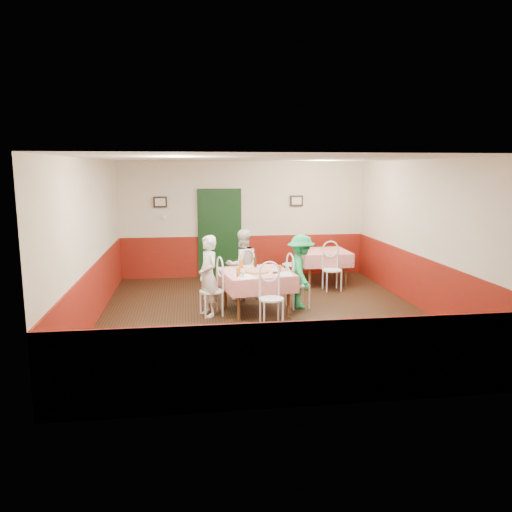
{
  "coord_description": "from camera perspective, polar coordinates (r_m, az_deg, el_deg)",
  "views": [
    {
      "loc": [
        -1.36,
        -8.6,
        2.64
      ],
      "look_at": [
        -0.13,
        0.33,
        1.05
      ],
      "focal_mm": 35.0,
      "sensor_mm": 36.0,
      "label": 1
    }
  ],
  "objects": [
    {
      "name": "wainscot_right",
      "position": [
        9.87,
        18.55,
        -3.05
      ],
      "size": [
        0.03,
        7.0,
        1.0
      ],
      "primitive_type": "cube",
      "color": "maroon",
      "rests_on": "ground"
    },
    {
      "name": "wainscot_front",
      "position": [
        5.71,
        6.69,
        -12.09
      ],
      "size": [
        6.0,
        0.03,
        1.0
      ],
      "primitive_type": "cube",
      "color": "maroon",
      "rests_on": "ground"
    },
    {
      "name": "menu_left",
      "position": [
        8.76,
        -1.24,
        -2.38
      ],
      "size": [
        0.41,
        0.47,
        0.0
      ],
      "primitive_type": "cube",
      "rotation": [
        0.0,
        0.0,
        0.32
      ],
      "color": "white",
      "rests_on": "main_table"
    },
    {
      "name": "shaker_a",
      "position": [
        8.71,
        -1.74,
        -2.16
      ],
      "size": [
        0.04,
        0.04,
        0.09
      ],
      "primitive_type": "cylinder",
      "rotation": [
        0.0,
        0.0,
        0.18
      ],
      "color": "silver",
      "rests_on": "main_table"
    },
    {
      "name": "chair_second_a",
      "position": [
        11.52,
        4.06,
        -0.98
      ],
      "size": [
        0.42,
        0.42,
        0.9
      ],
      "primitive_type": null,
      "rotation": [
        0.0,
        0.0,
        -1.56
      ],
      "color": "white",
      "rests_on": "ground"
    },
    {
      "name": "pizza",
      "position": [
        9.14,
        0.12,
        -1.78
      ],
      "size": [
        0.49,
        0.49,
        0.03
      ],
      "primitive_type": "cylinder",
      "rotation": [
        0.0,
        0.0,
        0.18
      ],
      "color": "#B74723",
      "rests_on": "main_table"
    },
    {
      "name": "plate_left",
      "position": [
        9.08,
        -2.5,
        -1.91
      ],
      "size": [
        0.29,
        0.29,
        0.01
      ],
      "primitive_type": "cylinder",
      "rotation": [
        0.0,
        0.0,
        0.18
      ],
      "color": "white",
      "rests_on": "main_table"
    },
    {
      "name": "picture_right",
      "position": [
        12.36,
        4.65,
        6.31
      ],
      "size": [
        0.32,
        0.03,
        0.26
      ],
      "primitive_type": "cube",
      "color": "black",
      "rests_on": "back_wall"
    },
    {
      "name": "menu_right",
      "position": [
        8.99,
        3.17,
        -2.07
      ],
      "size": [
        0.31,
        0.41,
        0.0
      ],
      "primitive_type": "cube",
      "rotation": [
        0.0,
        0.0,
        -0.03
      ],
      "color": "white",
      "rests_on": "main_table"
    },
    {
      "name": "chair_left",
      "position": [
        9.06,
        -5.13,
        -4.03
      ],
      "size": [
        0.51,
        0.51,
        0.9
      ],
      "primitive_type": null,
      "rotation": [
        0.0,
        0.0,
        -1.33
      ],
      "color": "white",
      "rests_on": "ground"
    },
    {
      "name": "chair_right",
      "position": [
        9.57,
        4.86,
        -3.27
      ],
      "size": [
        0.49,
        0.49,
        0.9
      ],
      "primitive_type": null,
      "rotation": [
        0.0,
        0.0,
        1.75
      ],
      "color": "white",
      "rests_on": "ground"
    },
    {
      "name": "plate_right",
      "position": [
        9.31,
        2.36,
        -1.6
      ],
      "size": [
        0.29,
        0.29,
        0.01
      ],
      "primitive_type": "cylinder",
      "rotation": [
        0.0,
        0.0,
        0.18
      ],
      "color": "white",
      "rests_on": "main_table"
    },
    {
      "name": "main_table",
      "position": [
        9.3,
        -0.0,
        -4.1
      ],
      "size": [
        1.42,
        1.42,
        0.77
      ],
      "primitive_type": "cube",
      "rotation": [
        0.0,
        0.0,
        0.18
      ],
      "color": "red",
      "rests_on": "ground"
    },
    {
      "name": "glass_c",
      "position": [
        9.55,
        -1.72,
        -0.9
      ],
      "size": [
        0.09,
        0.09,
        0.15
      ],
      "primitive_type": "cylinder",
      "rotation": [
        0.0,
        0.0,
        0.18
      ],
      "color": "#BF7219",
      "rests_on": "main_table"
    },
    {
      "name": "front_wall",
      "position": [
        5.42,
        6.93,
        -3.3
      ],
      "size": [
        6.0,
        0.1,
        2.8
      ],
      "primitive_type": "cube",
      "color": "beige",
      "rests_on": "ground"
    },
    {
      "name": "wallet",
      "position": [
        9.05,
        2.31,
        -1.93
      ],
      "size": [
        0.12,
        0.11,
        0.02
      ],
      "primitive_type": "cube",
      "rotation": [
        0.0,
        0.0,
        0.18
      ],
      "color": "black",
      "rests_on": "main_table"
    },
    {
      "name": "ceiling",
      "position": [
        8.71,
        1.19,
        11.05
      ],
      "size": [
        7.0,
        7.0,
        0.0
      ],
      "primitive_type": "plane",
      "color": "white",
      "rests_on": "back_wall"
    },
    {
      "name": "diner_left",
      "position": [
        8.98,
        -5.47,
        -2.29
      ],
      "size": [
        0.51,
        0.62,
        1.47
      ],
      "primitive_type": "imported",
      "rotation": [
        0.0,
        0.0,
        -1.23
      ],
      "color": "gray",
      "rests_on": "ground"
    },
    {
      "name": "plate_far",
      "position": [
        9.62,
        -0.85,
        -1.22
      ],
      "size": [
        0.29,
        0.29,
        0.01
      ],
      "primitive_type": "cylinder",
      "rotation": [
        0.0,
        0.0,
        0.18
      ],
      "color": "white",
      "rests_on": "main_table"
    },
    {
      "name": "left_wall",
      "position": [
        8.84,
        -18.44,
        1.42
      ],
      "size": [
        0.1,
        7.0,
        2.8
      ],
      "primitive_type": "cube",
      "color": "beige",
      "rests_on": "ground"
    },
    {
      "name": "diner_right",
      "position": [
        9.53,
        5.16,
        -1.76
      ],
      "size": [
        0.56,
        0.93,
        1.41
      ],
      "primitive_type": "imported",
      "rotation": [
        0.0,
        0.0,
        1.53
      ],
      "color": "gray",
      "rests_on": "ground"
    },
    {
      "name": "second_table",
      "position": [
        11.71,
        7.65,
        -1.24
      ],
      "size": [
        1.13,
        1.13,
        0.77
      ],
      "primitive_type": "cube",
      "rotation": [
        0.0,
        0.0,
        0.01
      ],
      "color": "red",
      "rests_on": "ground"
    },
    {
      "name": "right_wall",
      "position": [
        9.72,
        18.92,
        2.13
      ],
      "size": [
        0.1,
        7.0,
        2.8
      ],
      "primitive_type": "cube",
      "color": "beige",
      "rests_on": "ground"
    },
    {
      "name": "shaker_c",
      "position": [
        8.74,
        -2.14,
        -2.13
      ],
      "size": [
        0.04,
        0.04,
        0.09
      ],
      "primitive_type": "cylinder",
      "rotation": [
        0.0,
        0.0,
        0.18
      ],
      "color": "#B23319",
      "rests_on": "main_table"
    },
    {
      "name": "back_wall",
      "position": [
        12.24,
        -1.4,
        4.18
      ],
      "size": [
        6.0,
        0.1,
        2.8
      ],
      "primitive_type": "cube",
      "color": "beige",
      "rests_on": "ground"
    },
    {
      "name": "glass_a",
      "position": [
        8.82,
        -2.03,
        -1.85
      ],
      "size": [
        0.09,
        0.09,
        0.14
      ],
      "primitive_type": "cylinder",
      "rotation": [
        0.0,
        0.0,
        0.18
      ],
      "color": "#BF7219",
      "rests_on": "main_table"
    },
    {
      "name": "floor",
      "position": [
        9.1,
        1.12,
        -6.87
      ],
      "size": [
        7.0,
        7.0,
        0.0
      ],
      "primitive_type": "plane",
      "color": "black",
      "rests_on": "ground"
    },
    {
      "name": "diner_far",
      "position": [
        10.06,
        -1.58,
        -1.03
      ],
      "size": [
        0.83,
        0.73,
        1.43
      ],
      "primitive_type": "imported",
      "rotation": [
        0.0,
        0.0,
        3.46
      ],
      "color": "gray",
      "rests_on": "ground"
    },
    {
      "name": "beer_bottle",
      "position": [
        9.58,
        -0.08,
        -0.61
      ],
      "size": [
        0.07,
        0.07,
        0.23
      ],
      "primitive_type": "cylinder",
      "rotation": [
        0.0,
        0.0,
        0.18
      ],
      "color": "#381C0A",
      "rests_on": "main_table"
    },
    {
      "name": "picture_left",
      "position": [
        12.09,
        -10.9,
        6.08
      ],
      "size": [
        0.32,
        0.03,
        0.26
      ],
      "primitive_type": "cube",
      "color": "black",
      "rests_on": "back_wall"
    },
    {
      "name": "wainscot_back",
      "position": [
        12.35,
        -1.37,
        0.02
      ],
      "size": [
        6.0,
        0.03,
        1.0
      ],
      "primitive_type": "cube",
      "color": "maroon",
      "rests_on": "ground"
    },
    {
      "name": "glass_b",
      "position": [
        9.14,
        2.72,
        -1.46
      ],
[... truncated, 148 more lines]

